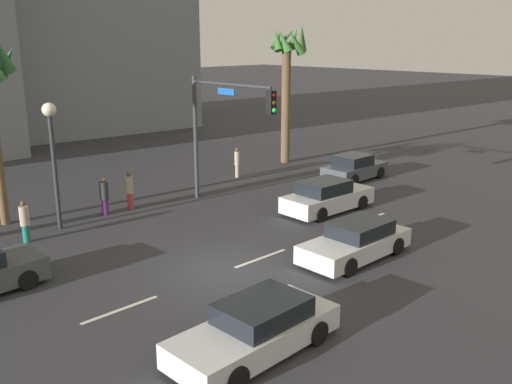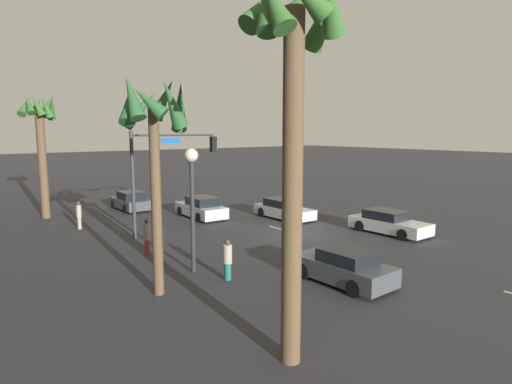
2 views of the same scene
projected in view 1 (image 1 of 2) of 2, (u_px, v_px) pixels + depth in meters
name	position (u px, v px, depth m)	size (l,w,h in m)	color
ground_plane	(230.00, 270.00, 19.21)	(220.00, 220.00, 0.00)	#333338
lane_stripe_2	(121.00, 310.00, 16.36)	(2.50, 0.14, 0.01)	silver
lane_stripe_3	(261.00, 258.00, 20.18)	(2.47, 0.14, 0.01)	silver
lane_stripe_4	(371.00, 218.00, 24.72)	(1.98, 0.14, 0.01)	silver
car_0	(356.00, 241.00, 20.11)	(4.55, 1.92, 1.33)	silver
car_2	(327.00, 197.00, 25.55)	(4.60, 2.04, 1.46)	silver
car_4	(256.00, 329.00, 14.04)	(4.66, 2.02, 1.33)	silver
car_5	(354.00, 168.00, 31.34)	(3.99, 1.93, 1.41)	#474C51
traffic_signal	(221.00, 120.00, 25.48)	(0.32, 5.51, 5.93)	#38383D
streetlamp	(52.00, 140.00, 22.36)	(0.56, 0.56, 5.21)	#2D2D33
pedestrian_0	(104.00, 195.00, 24.97)	(0.51, 0.51, 1.72)	#59266B
pedestrian_1	(237.00, 162.00, 31.75)	(0.40, 0.40, 1.70)	#B2A58C
pedestrian_2	(25.00, 221.00, 21.58)	(0.50, 0.50, 1.65)	#1E7266
pedestrian_3	(129.00, 189.00, 25.89)	(0.38, 0.38, 1.75)	#BF3833
palm_tree_1	(287.00, 67.00, 34.29)	(2.46, 2.81, 8.55)	brown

